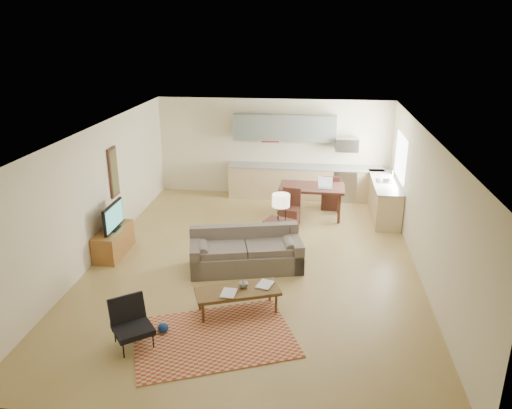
# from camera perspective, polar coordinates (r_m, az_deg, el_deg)

# --- Properties ---
(room) EXTENTS (9.00, 9.00, 9.00)m
(room) POSITION_cam_1_polar(r_m,az_deg,el_deg) (9.78, -0.21, 0.51)
(room) COLOR #9C8047
(room) RESTS_ON ground
(kitchen_counter_back) EXTENTS (4.26, 0.64, 0.92)m
(kitchen_counter_back) POSITION_cam_1_polar(r_m,az_deg,el_deg) (13.96, 5.56, 2.56)
(kitchen_counter_back) COLOR tan
(kitchen_counter_back) RESTS_ON ground
(kitchen_counter_right) EXTENTS (0.64, 2.26, 0.92)m
(kitchen_counter_right) POSITION_cam_1_polar(r_m,az_deg,el_deg) (12.97, 14.42, 0.64)
(kitchen_counter_right) COLOR tan
(kitchen_counter_right) RESTS_ON ground
(kitchen_range) EXTENTS (0.62, 0.62, 0.90)m
(kitchen_range) POSITION_cam_1_polar(r_m,az_deg,el_deg) (13.99, 10.07, 2.33)
(kitchen_range) COLOR #A5A8AD
(kitchen_range) RESTS_ON ground
(kitchen_microwave) EXTENTS (0.62, 0.40, 0.35)m
(kitchen_microwave) POSITION_cam_1_polar(r_m,az_deg,el_deg) (13.73, 10.34, 6.74)
(kitchen_microwave) COLOR #A5A8AD
(kitchen_microwave) RESTS_ON room
(upper_cabinets) EXTENTS (2.80, 0.34, 0.70)m
(upper_cabinets) POSITION_cam_1_polar(r_m,az_deg,el_deg) (13.77, 3.26, 8.77)
(upper_cabinets) COLOR slate
(upper_cabinets) RESTS_ON room
(window_right) EXTENTS (0.02, 1.40, 1.05)m
(window_right) POSITION_cam_1_polar(r_m,az_deg,el_deg) (12.71, 16.18, 5.22)
(window_right) COLOR white
(window_right) RESTS_ON room
(wall_art_left) EXTENTS (0.06, 0.42, 1.10)m
(wall_art_left) POSITION_cam_1_polar(r_m,az_deg,el_deg) (11.37, -15.95, 3.57)
(wall_art_left) COLOR olive
(wall_art_left) RESTS_ON room
(triptych) EXTENTS (1.70, 0.04, 0.50)m
(triptych) POSITION_cam_1_polar(r_m,az_deg,el_deg) (13.97, 1.63, 8.12)
(triptych) COLOR beige
(triptych) RESTS_ON room
(rug) EXTENTS (2.88, 2.47, 0.02)m
(rug) POSITION_cam_1_polar(r_m,az_deg,el_deg) (8.05, -4.85, -14.90)
(rug) COLOR #993420
(rug) RESTS_ON floor
(sofa) EXTENTS (2.46, 1.50, 0.80)m
(sofa) POSITION_cam_1_polar(r_m,az_deg,el_deg) (9.88, -1.17, -5.25)
(sofa) COLOR #5F554B
(sofa) RESTS_ON floor
(coffee_table) EXTENTS (1.52, 1.02, 0.43)m
(coffee_table) POSITION_cam_1_polar(r_m,az_deg,el_deg) (8.55, -2.11, -10.93)
(coffee_table) COLOR #493215
(coffee_table) RESTS_ON floor
(book_a) EXTENTS (0.28, 0.35, 0.03)m
(book_a) POSITION_cam_1_polar(r_m,az_deg,el_deg) (8.35, -3.96, -10.02)
(book_a) COLOR maroon
(book_a) RESTS_ON coffee_table
(book_b) EXTENTS (0.42, 0.46, 0.02)m
(book_b) POSITION_cam_1_polar(r_m,az_deg,el_deg) (8.62, 0.30, -8.99)
(book_b) COLOR navy
(book_b) RESTS_ON coffee_table
(vase) EXTENTS (0.23, 0.23, 0.17)m
(vase) POSITION_cam_1_polar(r_m,az_deg,el_deg) (8.48, -1.46, -8.96)
(vase) COLOR black
(vase) RESTS_ON coffee_table
(armchair) EXTENTS (0.88, 0.88, 0.72)m
(armchair) POSITION_cam_1_polar(r_m,az_deg,el_deg) (7.89, -13.93, -13.19)
(armchair) COLOR black
(armchair) RESTS_ON floor
(tv_credenza) EXTENTS (0.47, 1.22, 0.56)m
(tv_credenza) POSITION_cam_1_polar(r_m,az_deg,el_deg) (10.96, -15.96, -4.10)
(tv_credenza) COLOR brown
(tv_credenza) RESTS_ON floor
(tv) EXTENTS (0.09, 0.94, 0.56)m
(tv) POSITION_cam_1_polar(r_m,az_deg,el_deg) (10.74, -16.00, -1.36)
(tv) COLOR black
(tv) RESTS_ON tv_credenza
(console_table) EXTENTS (0.76, 0.64, 0.75)m
(console_table) POSITION_cam_1_polar(r_m,az_deg,el_deg) (10.52, 2.79, -3.77)
(console_table) COLOR #3B1D17
(console_table) RESTS_ON floor
(table_lamp) EXTENTS (0.46, 0.46, 0.60)m
(table_lamp) POSITION_cam_1_polar(r_m,az_deg,el_deg) (10.27, 2.85, -0.31)
(table_lamp) COLOR beige
(table_lamp) RESTS_ON console_table
(dining_table) EXTENTS (1.63, 0.97, 0.81)m
(dining_table) POSITION_cam_1_polar(r_m,az_deg,el_deg) (12.60, 6.34, 0.34)
(dining_table) COLOR #3B1D17
(dining_table) RESTS_ON floor
(dining_chair_near) EXTENTS (0.50, 0.52, 0.91)m
(dining_chair_near) POSITION_cam_1_polar(r_m,az_deg,el_deg) (11.96, 3.90, -0.41)
(dining_chair_near) COLOR #3B1D17
(dining_chair_near) RESTS_ON floor
(dining_chair_far) EXTENTS (0.50, 0.52, 0.94)m
(dining_chair_far) POSITION_cam_1_polar(r_m,az_deg,el_deg) (13.23, 8.57, 1.49)
(dining_chair_far) COLOR #3B1D17
(dining_chair_far) RESTS_ON floor
(laptop) EXTENTS (0.35, 0.27, 0.26)m
(laptop) POSITION_cam_1_polar(r_m,az_deg,el_deg) (12.34, 7.91, 2.44)
(laptop) COLOR #A5A8AD
(laptop) RESTS_ON dining_table
(soap_bottle) EXTENTS (0.11, 0.11, 0.19)m
(soap_bottle) POSITION_cam_1_polar(r_m,az_deg,el_deg) (12.87, 14.14, 3.12)
(soap_bottle) COLOR beige
(soap_bottle) RESTS_ON kitchen_counter_right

